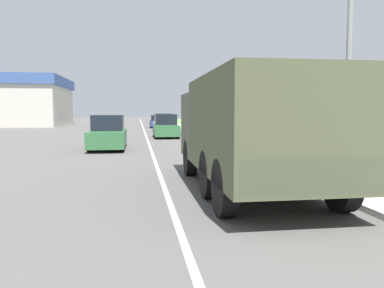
{
  "coord_description": "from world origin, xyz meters",
  "views": [
    {
      "loc": [
        -0.65,
        2.83,
        1.91
      ],
      "look_at": [
        0.82,
        12.88,
        1.03
      ],
      "focal_mm": 35.0,
      "sensor_mm": 36.0,
      "label": 1
    }
  ],
  "objects": [
    {
      "name": "car_second_ahead",
      "position": [
        1.4,
        30.33,
        0.76
      ],
      "size": [
        1.74,
        3.94,
        1.73
      ],
      "color": "#336B3D",
      "rests_on": "ground"
    },
    {
      "name": "ground_plane",
      "position": [
        0.0,
        40.0,
        0.0
      ],
      "size": [
        180.0,
        180.0,
        0.0
      ],
      "primitive_type": "plane",
      "color": "#565451"
    },
    {
      "name": "building_distant",
      "position": [
        -18.49,
        56.97,
        3.31
      ],
      "size": [
        16.15,
        14.52,
        6.54
      ],
      "color": "beige",
      "rests_on": "ground"
    },
    {
      "name": "military_truck",
      "position": [
        2.04,
        11.43,
        1.53
      ],
      "size": [
        2.58,
        6.77,
        2.69
      ],
      "color": "#474C38",
      "rests_on": "ground"
    },
    {
      "name": "sidewalk_right",
      "position": [
        4.5,
        40.0,
        0.06
      ],
      "size": [
        1.8,
        120.0,
        0.12
      ],
      "color": "beige",
      "rests_on": "ground"
    },
    {
      "name": "grass_strip_right",
      "position": [
        8.9,
        40.0,
        0.01
      ],
      "size": [
        7.0,
        120.0,
        0.02
      ],
      "color": "#6B9347",
      "rests_on": "ground"
    },
    {
      "name": "car_fourth_ahead",
      "position": [
        1.77,
        47.92,
        0.68
      ],
      "size": [
        1.87,
        4.63,
        1.49
      ],
      "color": "navy",
      "rests_on": "ground"
    },
    {
      "name": "car_nearest_ahead",
      "position": [
        -2.15,
        22.42,
        0.77
      ],
      "size": [
        1.74,
        4.7,
        1.74
      ],
      "color": "#336B3D",
      "rests_on": "ground"
    },
    {
      "name": "car_third_ahead",
      "position": [
        1.84,
        39.35,
        0.77
      ],
      "size": [
        1.88,
        4.6,
        1.73
      ],
      "color": "#B7BABF",
      "rests_on": "ground"
    },
    {
      "name": "lane_centre_stripe",
      "position": [
        0.0,
        40.0,
        0.0
      ],
      "size": [
        0.12,
        120.0,
        0.0
      ],
      "color": "silver",
      "rests_on": "ground"
    }
  ]
}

